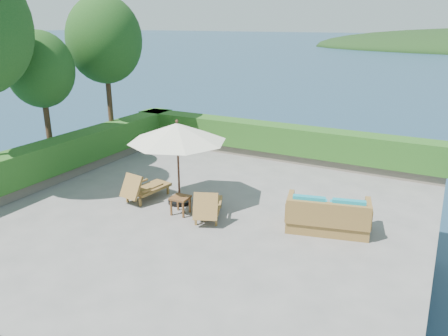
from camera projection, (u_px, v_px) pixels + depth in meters
The scene contains 14 objects.
ground at pixel (201, 211), 12.29m from camera, with size 12.00×12.00×0.00m, color gray.
foundation at pixel (202, 260), 12.79m from camera, with size 12.00×12.00×3.00m, color #574E45.
ocean at pixel (203, 302), 13.26m from camera, with size 600.00×600.00×0.00m, color #162746.
planter_wall_far at pixel (275, 154), 16.92m from camera, with size 12.00×0.60×0.36m, color #72695B.
planter_wall_left at pixel (58, 174), 14.71m from camera, with size 0.60×12.00×0.36m, color #72695B.
hedge_far at pixel (276, 137), 16.71m from camera, with size 12.40×0.90×1.00m, color #1D4313.
hedge_left at pixel (56, 155), 14.50m from camera, with size 0.90×12.40×1.00m, color #1D4313.
tree_mid at pixel (41, 70), 14.40m from camera, with size 2.20×2.20×4.83m.
tree_far at pixel (104, 40), 16.21m from camera, with size 2.80×2.80×6.03m.
patio_umbrella at pixel (177, 133), 12.18m from camera, with size 2.93×2.93×2.50m.
lounge_left at pixel (144, 188), 12.99m from camera, with size 0.86×1.64×0.90m.
lounge_right at pixel (208, 206), 11.75m from camera, with size 1.19×1.68×0.90m.
side_table at pixel (180, 200), 12.00m from camera, with size 0.51×0.51×0.51m.
wicker_loveseat at pixel (327, 217), 11.05m from camera, with size 2.26×1.52×1.02m.
Camera 1 is at (5.82, -9.64, 5.11)m, focal length 35.00 mm.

